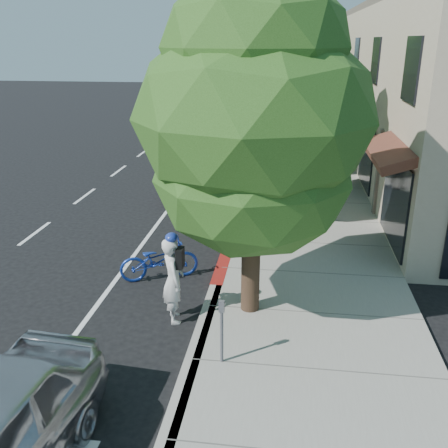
% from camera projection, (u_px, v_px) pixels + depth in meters
% --- Properties ---
extents(ground, '(120.00, 120.00, 0.00)m').
position_uv_depth(ground, '(222.00, 272.00, 13.02)').
color(ground, black).
rests_on(ground, ground).
extents(sidewalk, '(4.60, 56.00, 0.15)m').
position_uv_depth(sidewalk, '(305.00, 188.00, 20.14)').
color(sidewalk, gray).
rests_on(sidewalk, ground).
extents(curb, '(0.30, 56.00, 0.15)m').
position_uv_depth(curb, '(248.00, 186.00, 20.43)').
color(curb, '#9E998E').
rests_on(curb, ground).
extents(curb_red_segment, '(0.32, 4.00, 0.15)m').
position_uv_depth(curb_red_segment, '(227.00, 254.00, 13.92)').
color(curb_red_segment, maroon).
rests_on(curb_red_segment, ground).
extents(storefront_building, '(10.00, 36.00, 7.00)m').
position_uv_depth(storefront_building, '(439.00, 82.00, 27.34)').
color(storefront_building, '#BBAA8F').
rests_on(storefront_building, ground).
extents(street_tree_0, '(4.69, 4.69, 6.99)m').
position_uv_depth(street_tree_0, '(254.00, 122.00, 9.58)').
color(street_tree_0, black).
rests_on(street_tree_0, ground).
extents(street_tree_1, '(4.69, 4.69, 7.30)m').
position_uv_depth(street_tree_1, '(269.00, 84.00, 15.07)').
color(street_tree_1, black).
rests_on(street_tree_1, ground).
extents(street_tree_2, '(4.90, 4.90, 7.23)m').
position_uv_depth(street_tree_2, '(276.00, 74.00, 20.69)').
color(street_tree_2, black).
rests_on(street_tree_2, ground).
extents(street_tree_3, '(5.63, 5.63, 7.73)m').
position_uv_depth(street_tree_3, '(280.00, 63.00, 26.19)').
color(street_tree_3, black).
rests_on(street_tree_3, ground).
extents(street_tree_4, '(5.19, 5.19, 7.86)m').
position_uv_depth(street_tree_4, '(283.00, 55.00, 31.70)').
color(street_tree_4, black).
rests_on(street_tree_4, ground).
extents(street_tree_5, '(4.12, 4.12, 7.20)m').
position_uv_depth(street_tree_5, '(284.00, 57.00, 37.37)').
color(street_tree_5, black).
rests_on(street_tree_5, ground).
extents(cyclist, '(0.67, 0.81, 1.90)m').
position_uv_depth(cyclist, '(173.00, 280.00, 10.51)').
color(cyclist, silver).
rests_on(cyclist, ground).
extents(bicycle, '(2.09, 1.42, 1.04)m').
position_uv_depth(bicycle, '(159.00, 260.00, 12.51)').
color(bicycle, '#16349C').
rests_on(bicycle, ground).
extents(silver_suv, '(2.90, 5.51, 1.48)m').
position_uv_depth(silver_suv, '(204.00, 171.00, 20.07)').
color(silver_suv, '#98989C').
rests_on(silver_suv, ground).
extents(dark_sedan, '(1.59, 4.46, 1.47)m').
position_uv_depth(dark_sedan, '(233.00, 143.00, 25.48)').
color(dark_sedan, '#222427').
rests_on(dark_sedan, ground).
extents(white_pickup, '(2.81, 5.60, 1.56)m').
position_uv_depth(white_pickup, '(245.00, 121.00, 32.20)').
color(white_pickup, white).
rests_on(white_pickup, ground).
extents(dark_suv_far, '(2.15, 5.26, 1.79)m').
position_uv_depth(dark_suv_far, '(233.00, 117.00, 32.96)').
color(dark_suv_far, black).
rests_on(dark_suv_far, ground).
extents(pedestrian, '(1.02, 0.88, 1.83)m').
position_uv_depth(pedestrian, '(326.00, 163.00, 19.92)').
color(pedestrian, black).
rests_on(pedestrian, sidewalk).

